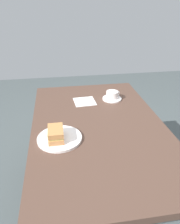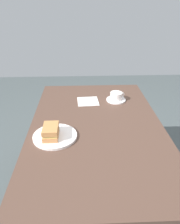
{
  "view_description": "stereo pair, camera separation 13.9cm",
  "coord_description": "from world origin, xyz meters",
  "px_view_note": "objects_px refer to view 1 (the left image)",
  "views": [
    {
      "loc": [
        -1.1,
        0.22,
        1.42
      ],
      "look_at": [
        0.11,
        0.03,
        0.76
      ],
      "focal_mm": 34.8,
      "sensor_mm": 36.0,
      "label": 1
    },
    {
      "loc": [
        -1.11,
        0.09,
        1.42
      ],
      "look_at": [
        0.11,
        0.03,
        0.76
      ],
      "focal_mm": 34.8,
      "sensor_mm": 36.0,
      "label": 2
    }
  ],
  "objects_px": {
    "dining_table": "(98,138)",
    "coffee_saucer": "(112,99)",
    "sandwich_plate": "(60,138)",
    "sandwich_front": "(56,134)",
    "coffee_cup": "(112,95)",
    "spoon": "(111,93)",
    "napkin": "(85,102)"
  },
  "relations": [
    {
      "from": "dining_table",
      "to": "sandwich_front",
      "type": "xyz_separation_m",
      "value": [
        -0.13,
        0.26,
        0.15
      ]
    },
    {
      "from": "sandwich_front",
      "to": "coffee_saucer",
      "type": "height_order",
      "value": "sandwich_front"
    },
    {
      "from": "sandwich_front",
      "to": "coffee_saucer",
      "type": "distance_m",
      "value": 0.63
    },
    {
      "from": "sandwich_plate",
      "to": "coffee_saucer",
      "type": "relative_size",
      "value": 1.7
    },
    {
      "from": "dining_table",
      "to": "napkin",
      "type": "xyz_separation_m",
      "value": [
        0.32,
        0.04,
        0.1
      ]
    },
    {
      "from": "dining_table",
      "to": "coffee_saucer",
      "type": "distance_m",
      "value": 0.39
    },
    {
      "from": "sandwich_plate",
      "to": "sandwich_front",
      "type": "height_order",
      "value": "sandwich_front"
    },
    {
      "from": "napkin",
      "to": "coffee_cup",
      "type": "bearing_deg",
      "value": -86.95
    },
    {
      "from": "sandwich_plate",
      "to": "coffee_cup",
      "type": "bearing_deg",
      "value": -41.84
    },
    {
      "from": "coffee_saucer",
      "to": "coffee_cup",
      "type": "distance_m",
      "value": 0.03
    },
    {
      "from": "dining_table",
      "to": "sandwich_front",
      "type": "bearing_deg",
      "value": 117.63
    },
    {
      "from": "sandwich_front",
      "to": "spoon",
      "type": "distance_m",
      "value": 0.7
    },
    {
      "from": "coffee_saucer",
      "to": "spoon",
      "type": "relative_size",
      "value": 1.44
    },
    {
      "from": "coffee_saucer",
      "to": "coffee_cup",
      "type": "relative_size",
      "value": 1.28
    },
    {
      "from": "napkin",
      "to": "sandwich_front",
      "type": "bearing_deg",
      "value": 154.8
    },
    {
      "from": "dining_table",
      "to": "sandwich_front",
      "type": "distance_m",
      "value": 0.32
    },
    {
      "from": "dining_table",
      "to": "sandwich_plate",
      "type": "xyz_separation_m",
      "value": [
        -0.12,
        0.24,
        0.11
      ]
    },
    {
      "from": "spoon",
      "to": "napkin",
      "type": "bearing_deg",
      "value": 111.72
    },
    {
      "from": "dining_table",
      "to": "napkin",
      "type": "relative_size",
      "value": 8.58
    },
    {
      "from": "spoon",
      "to": "coffee_cup",
      "type": "bearing_deg",
      "value": 170.58
    },
    {
      "from": "spoon",
      "to": "napkin",
      "type": "height_order",
      "value": "spoon"
    },
    {
      "from": "sandwich_front",
      "to": "coffee_cup",
      "type": "bearing_deg",
      "value": -42.23
    },
    {
      "from": "sandwich_plate",
      "to": "spoon",
      "type": "bearing_deg",
      "value": -38.27
    },
    {
      "from": "spoon",
      "to": "napkin",
      "type": "relative_size",
      "value": 0.66
    },
    {
      "from": "sandwich_plate",
      "to": "spoon",
      "type": "height_order",
      "value": "spoon"
    },
    {
      "from": "napkin",
      "to": "spoon",
      "type": "bearing_deg",
      "value": -68.28
    },
    {
      "from": "spoon",
      "to": "dining_table",
      "type": "bearing_deg",
      "value": 156.13
    },
    {
      "from": "dining_table",
      "to": "spoon",
      "type": "height_order",
      "value": "spoon"
    },
    {
      "from": "sandwich_front",
      "to": "coffee_cup",
      "type": "xyz_separation_m",
      "value": [
        0.47,
        -0.42,
        -0.01
      ]
    },
    {
      "from": "dining_table",
      "to": "coffee_saucer",
      "type": "relative_size",
      "value": 9.06
    },
    {
      "from": "dining_table",
      "to": "coffee_cup",
      "type": "distance_m",
      "value": 0.4
    },
    {
      "from": "coffee_saucer",
      "to": "napkin",
      "type": "relative_size",
      "value": 0.95
    }
  ]
}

